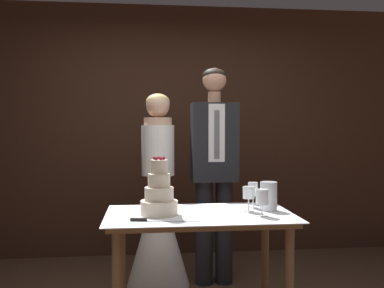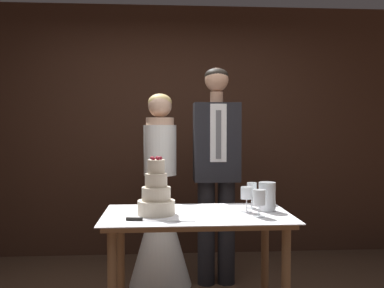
# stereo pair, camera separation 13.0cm
# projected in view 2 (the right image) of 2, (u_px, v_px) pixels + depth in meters

# --- Properties ---
(wall_back) EXTENTS (5.48, 0.12, 2.66)m
(wall_back) POSITION_uv_depth(u_px,v_px,m) (173.00, 131.00, 4.63)
(wall_back) COLOR #382116
(wall_back) RESTS_ON ground_plane
(cake_table) EXTENTS (1.22, 0.71, 0.80)m
(cake_table) POSITION_uv_depth(u_px,v_px,m) (197.00, 230.00, 2.81)
(cake_table) COLOR brown
(cake_table) RESTS_ON ground_plane
(tiered_cake) EXTENTS (0.24, 0.24, 0.38)m
(tiered_cake) POSITION_uv_depth(u_px,v_px,m) (156.00, 195.00, 2.76)
(tiered_cake) COLOR beige
(tiered_cake) RESTS_ON cake_table
(cake_knife) EXTENTS (0.42, 0.09, 0.02)m
(cake_knife) POSITION_uv_depth(u_px,v_px,m) (147.00, 220.00, 2.58)
(cake_knife) COLOR silver
(cake_knife) RESTS_ON cake_table
(wine_glass_near) EXTENTS (0.07, 0.07, 0.18)m
(wine_glass_near) POSITION_uv_depth(u_px,v_px,m) (252.00, 191.00, 2.97)
(wine_glass_near) COLOR silver
(wine_glass_near) RESTS_ON cake_table
(wine_glass_middle) EXTENTS (0.08, 0.08, 0.17)m
(wine_glass_middle) POSITION_uv_depth(u_px,v_px,m) (259.00, 198.00, 2.70)
(wine_glass_middle) COLOR silver
(wine_glass_middle) RESTS_ON cake_table
(wine_glass_far) EXTENTS (0.08, 0.08, 0.17)m
(wine_glass_far) POSITION_uv_depth(u_px,v_px,m) (247.00, 194.00, 2.85)
(wine_glass_far) COLOR silver
(wine_glass_far) RESTS_ON cake_table
(hurricane_candle) EXTENTS (0.11, 0.11, 0.19)m
(hurricane_candle) POSITION_uv_depth(u_px,v_px,m) (267.00, 197.00, 2.88)
(hurricane_candle) COLOR silver
(hurricane_candle) RESTS_ON cake_table
(bride) EXTENTS (0.54, 0.54, 1.65)m
(bride) POSITION_uv_depth(u_px,v_px,m) (160.00, 215.00, 3.68)
(bride) COLOR white
(bride) RESTS_ON ground_plane
(groom) EXTENTS (0.39, 0.25, 1.88)m
(groom) POSITION_uv_depth(u_px,v_px,m) (216.00, 165.00, 3.70)
(groom) COLOR black
(groom) RESTS_ON ground_plane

